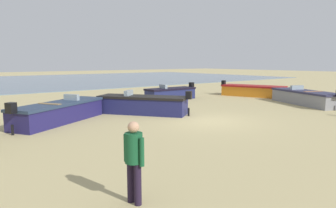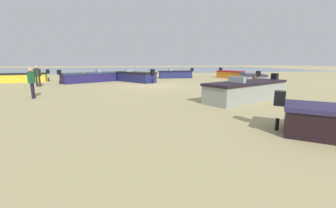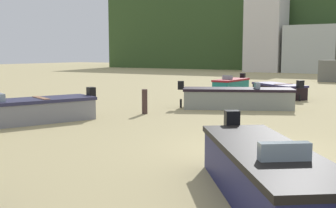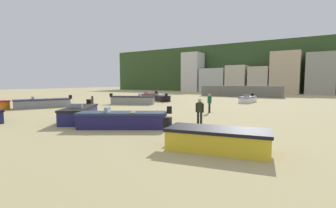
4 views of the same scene
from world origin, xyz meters
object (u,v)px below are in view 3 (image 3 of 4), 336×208
object	(u,v)px
boat_black_3	(279,91)
mooring_post_near_water	(145,102)
boat_grey_2	(25,111)
boat_teal_7	(231,85)
boat_grey_8	(238,98)
boat_navy_9	(266,174)

from	to	relation	value
boat_black_3	mooring_post_near_water	world-z (taller)	boat_black_3
boat_grey_2	boat_teal_7	bearing A→B (deg)	-73.45
mooring_post_near_water	boat_grey_8	bearing A→B (deg)	52.63
boat_grey_8	mooring_post_near_water	bearing A→B (deg)	-62.79
boat_grey_2	mooring_post_near_water	size ratio (longest dim) A/B	5.10
boat_grey_2	boat_black_3	xyz separation A→B (m)	(5.60, 13.64, -0.04)
boat_grey_2	boat_black_3	world-z (taller)	boat_grey_2
boat_teal_7	boat_grey_8	xyz separation A→B (m)	(3.54, -7.97, 0.05)
boat_grey_2	mooring_post_near_water	distance (m)	4.91
boat_black_3	boat_teal_7	bearing A→B (deg)	99.73
boat_navy_9	boat_grey_8	bearing A→B (deg)	-102.54
boat_grey_2	boat_navy_9	bearing A→B (deg)	-175.95
boat_grey_2	boat_navy_9	xyz separation A→B (m)	(10.21, -3.48, 0.03)
boat_black_3	mooring_post_near_water	size ratio (longest dim) A/B	3.53
mooring_post_near_water	boat_teal_7	bearing A→B (deg)	93.70
mooring_post_near_water	boat_black_3	bearing A→B (deg)	71.78
boat_grey_2	boat_grey_8	xyz separation A→B (m)	(5.28, 7.87, 0.03)
boat_grey_2	boat_black_3	bearing A→B (deg)	-89.46
boat_grey_2	boat_grey_8	size ratio (longest dim) A/B	1.03
boat_teal_7	mooring_post_near_water	xyz separation A→B (m)	(0.75, -11.62, 0.08)
boat_black_3	boat_navy_9	bearing A→B (deg)	-125.39
boat_teal_7	mooring_post_near_water	distance (m)	11.64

